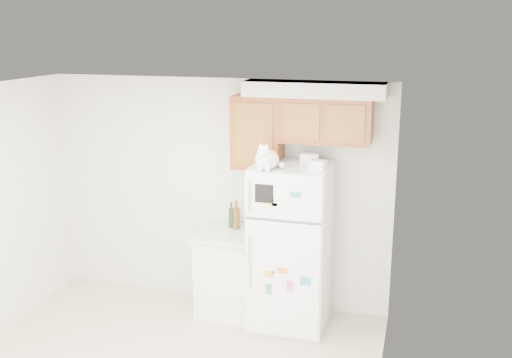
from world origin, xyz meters
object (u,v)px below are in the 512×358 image
at_px(refrigerator, 291,246).
at_px(cat, 266,159).
at_px(storage_box_back, 309,158).
at_px(storage_box_front, 318,165).
at_px(bottle_green, 231,215).
at_px(base_counter, 229,272).
at_px(bottle_amber, 236,215).

distance_m(refrigerator, cat, 1.00).
relative_size(cat, storage_box_back, 2.23).
bearing_deg(storage_box_front, bottle_green, 175.50).
relative_size(base_counter, bottle_amber, 2.90).
bearing_deg(bottle_amber, base_counter, -117.34).
bearing_deg(cat, refrigerator, 50.46).
xyz_separation_m(refrigerator, bottle_amber, (-0.63, 0.18, 0.23)).
height_order(refrigerator, bottle_green, refrigerator).
xyz_separation_m(base_counter, bottle_amber, (0.05, 0.11, 0.62)).
height_order(cat, bottle_green, cat).
relative_size(refrigerator, bottle_amber, 5.37).
xyz_separation_m(storage_box_back, bottle_green, (-0.84, 0.06, -0.69)).
bearing_deg(refrigerator, bottle_amber, 164.19).
distance_m(refrigerator, bottle_amber, 0.70).
distance_m(cat, storage_box_back, 0.51).
height_order(base_counter, bottle_green, bottle_green).
bearing_deg(cat, bottle_amber, 136.59).
relative_size(refrigerator, bottle_green, 6.03).
height_order(cat, storage_box_front, cat).
distance_m(refrigerator, storage_box_back, 0.92).
bearing_deg(base_counter, storage_box_front, -10.89).
bearing_deg(bottle_green, cat, -41.72).
height_order(cat, bottle_amber, cat).
xyz_separation_m(refrigerator, cat, (-0.20, -0.24, 0.95)).
distance_m(cat, bottle_amber, 0.95).
relative_size(cat, storage_box_front, 2.68).
height_order(refrigerator, storage_box_back, storage_box_back).
bearing_deg(bottle_green, storage_box_front, -18.43).
xyz_separation_m(refrigerator, storage_box_front, (0.28, -0.11, 0.89)).
height_order(base_counter, bottle_amber, bottle_amber).
bearing_deg(bottle_green, bottle_amber, -27.61).
height_order(refrigerator, cat, cat).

